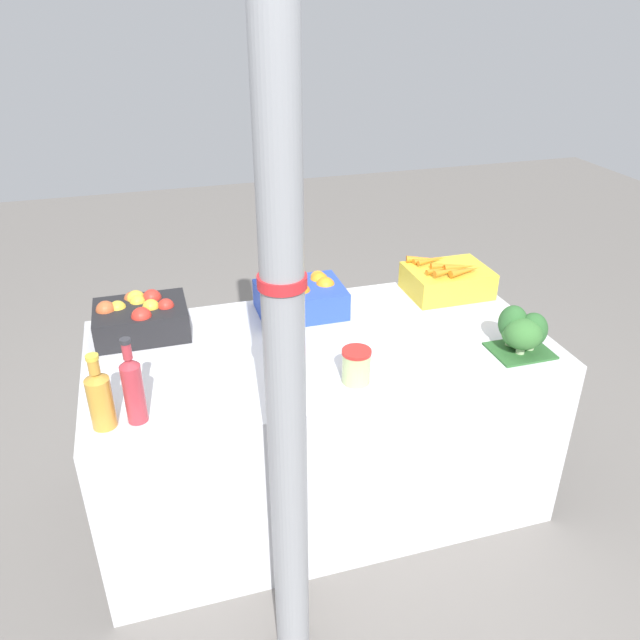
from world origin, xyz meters
name	(u,v)px	position (x,y,z in m)	size (l,w,h in m)	color
ground_plane	(320,491)	(0.00, 0.00, 0.00)	(10.00, 10.00, 0.00)	slate
market_table	(320,422)	(0.00, 0.00, 0.38)	(1.76, 0.88, 0.76)	silver
support_pole	(283,294)	(-0.29, -0.66, 1.32)	(0.12, 0.12, 2.63)	gray
apple_crate	(141,317)	(-0.65, 0.27, 0.83)	(0.35, 0.27, 0.15)	black
orange_crate	(302,297)	(0.00, 0.27, 0.83)	(0.35, 0.27, 0.16)	#2847B7
carrot_crate	(447,279)	(0.67, 0.27, 0.83)	(0.35, 0.27, 0.16)	gold
broccoli_pile	(522,331)	(0.70, -0.27, 0.85)	(0.22, 0.19, 0.17)	#2D602D
juice_bottle_amber	(100,398)	(-0.79, -0.30, 0.87)	(0.08, 0.08, 0.26)	gold
juice_bottle_ruby	(133,388)	(-0.69, -0.30, 0.89)	(0.06, 0.06, 0.30)	#B2333D
pickle_jar	(356,366)	(0.04, -0.29, 0.83)	(0.10, 0.10, 0.12)	#B2C684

